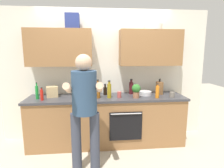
{
  "coord_description": "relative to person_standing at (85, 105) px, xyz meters",
  "views": [
    {
      "loc": [
        -0.23,
        -3.25,
        1.71
      ],
      "look_at": [
        0.08,
        -0.1,
        1.15
      ],
      "focal_mm": 29.58,
      "sensor_mm": 36.0,
      "label": 1
    }
  ],
  "objects": [
    {
      "name": "bottle_soda",
      "position": [
        -0.85,
        0.75,
        0.03
      ],
      "size": [
        0.05,
        0.05,
        0.29
      ],
      "color": "#198C33",
      "rests_on": "counter"
    },
    {
      "name": "bottle_hotsauce",
      "position": [
        -0.74,
        0.64,
        0.0
      ],
      "size": [
        0.05,
        0.05,
        0.22
      ],
      "color": "red",
      "rests_on": "counter"
    },
    {
      "name": "cup_ceramic",
      "position": [
        0.58,
        0.7,
        -0.04
      ],
      "size": [
        0.07,
        0.07,
        0.11
      ],
      "primitive_type": "cylinder",
      "color": "#BF4C47",
      "rests_on": "counter"
    },
    {
      "name": "bottle_oil",
      "position": [
        0.4,
        0.69,
        0.04
      ],
      "size": [
        0.07,
        0.07,
        0.31
      ],
      "color": "olive",
      "rests_on": "counter"
    },
    {
      "name": "potted_herb",
      "position": [
        0.87,
        0.66,
        0.05
      ],
      "size": [
        0.15,
        0.15,
        0.25
      ],
      "color": "#9E6647",
      "rests_on": "counter"
    },
    {
      "name": "ground_plane",
      "position": [
        0.36,
        0.79,
        -0.99
      ],
      "size": [
        12.0,
        12.0,
        0.0
      ],
      "primitive_type": "plane",
      "color": "#B2A893"
    },
    {
      "name": "bottle_soy",
      "position": [
        0.34,
        0.94,
        -0.01
      ],
      "size": [
        0.07,
        0.07,
        0.21
      ],
      "color": "black",
      "rests_on": "counter"
    },
    {
      "name": "grocery_bag_bread",
      "position": [
        -0.62,
        0.86,
        0.0
      ],
      "size": [
        0.23,
        0.2,
        0.19
      ],
      "primitive_type": "cube",
      "rotation": [
        0.0,
        0.0,
        0.26
      ],
      "color": "tan",
      "rests_on": "counter"
    },
    {
      "name": "bottle_wine",
      "position": [
        0.84,
        0.97,
        0.03
      ],
      "size": [
        0.08,
        0.08,
        0.29
      ],
      "color": "#471419",
      "rests_on": "counter"
    },
    {
      "name": "back_wall_unit",
      "position": [
        0.36,
        1.06,
        0.51
      ],
      "size": [
        4.0,
        0.39,
        2.5
      ],
      "color": "silver",
      "rests_on": "ground"
    },
    {
      "name": "bottle_juice",
      "position": [
        1.24,
        0.61,
        0.02
      ],
      "size": [
        0.07,
        0.07,
        0.25
      ],
      "color": "orange",
      "rests_on": "counter"
    },
    {
      "name": "grocery_bag_rice",
      "position": [
        -0.1,
        0.74,
        -0.0
      ],
      "size": [
        0.25,
        0.21,
        0.18
      ],
      "primitive_type": "cube",
      "rotation": [
        0.0,
        0.0,
        0.18
      ],
      "color": "beige",
      "rests_on": "counter"
    },
    {
      "name": "counter",
      "position": [
        0.36,
        0.79,
        -0.54
      ],
      "size": [
        2.84,
        0.67,
        0.9
      ],
      "color": "olive",
      "rests_on": "ground"
    },
    {
      "name": "mixing_bowl",
      "position": [
        1.09,
        0.85,
        -0.06
      ],
      "size": [
        0.23,
        0.23,
        0.07
      ],
      "primitive_type": "cylinder",
      "color": "silver",
      "rests_on": "counter"
    },
    {
      "name": "cup_stoneware",
      "position": [
        1.51,
        0.61,
        -0.04
      ],
      "size": [
        0.09,
        0.09,
        0.1
      ],
      "primitive_type": "cylinder",
      "color": "slate",
      "rests_on": "counter"
    },
    {
      "name": "bottle_syrup",
      "position": [
        0.2,
        0.71,
        0.04
      ],
      "size": [
        0.08,
        0.08,
        0.33
      ],
      "color": "#8C4C14",
      "rests_on": "counter"
    },
    {
      "name": "person_standing",
      "position": [
        0.0,
        0.0,
        0.0
      ],
      "size": [
        0.49,
        0.45,
        1.68
      ],
      "color": "#383D4C",
      "rests_on": "ground"
    },
    {
      "name": "knife_block",
      "position": [
        1.38,
        0.89,
        0.03
      ],
      "size": [
        0.1,
        0.14,
        0.3
      ],
      "color": "brown",
      "rests_on": "counter"
    }
  ]
}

